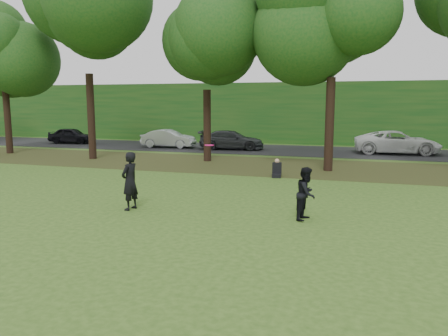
# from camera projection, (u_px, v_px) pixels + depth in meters

# --- Properties ---
(ground) EXTENTS (120.00, 120.00, 0.00)m
(ground) POSITION_uv_depth(u_px,v_px,m) (138.00, 233.00, 11.51)
(ground) COLOR #305019
(ground) RESTS_ON ground
(leaf_litter) EXTENTS (60.00, 7.00, 0.01)m
(leaf_litter) POSITION_uv_depth(u_px,v_px,m) (254.00, 165.00, 23.77)
(leaf_litter) COLOR #473419
(leaf_litter) RESTS_ON ground
(street) EXTENTS (70.00, 7.00, 0.02)m
(street) POSITION_uv_depth(u_px,v_px,m) (280.00, 150.00, 31.32)
(street) COLOR black
(street) RESTS_ON ground
(far_hedge) EXTENTS (70.00, 3.00, 5.00)m
(far_hedge) POSITION_uv_depth(u_px,v_px,m) (293.00, 113.00, 36.60)
(far_hedge) COLOR #144818
(far_hedge) RESTS_ON ground
(player_left) EXTENTS (0.54, 0.74, 1.87)m
(player_left) POSITION_uv_depth(u_px,v_px,m) (130.00, 181.00, 13.89)
(player_left) COLOR black
(player_left) RESTS_ON ground
(player_right) EXTENTS (0.74, 0.87, 1.56)m
(player_right) POSITION_uv_depth(u_px,v_px,m) (306.00, 194.00, 12.73)
(player_right) COLOR black
(player_right) RESTS_ON ground
(parked_cars) EXTENTS (35.70, 3.35, 1.51)m
(parked_cars) POSITION_uv_depth(u_px,v_px,m) (296.00, 141.00, 30.44)
(parked_cars) COLOR black
(parked_cars) RESTS_ON street
(frisbee) EXTENTS (0.30, 0.30, 0.03)m
(frisbee) POSITION_uv_depth(u_px,v_px,m) (209.00, 145.00, 12.72)
(frisbee) COLOR #E21373
(frisbee) RESTS_ON ground
(seated_person) EXTENTS (0.51, 0.78, 0.83)m
(seated_person) POSITION_uv_depth(u_px,v_px,m) (277.00, 170.00, 20.18)
(seated_person) COLOR black
(seated_person) RESTS_ON ground
(tree_line) EXTENTS (55.30, 7.90, 12.31)m
(tree_line) POSITION_uv_depth(u_px,v_px,m) (249.00, 16.00, 22.63)
(tree_line) COLOR black
(tree_line) RESTS_ON ground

